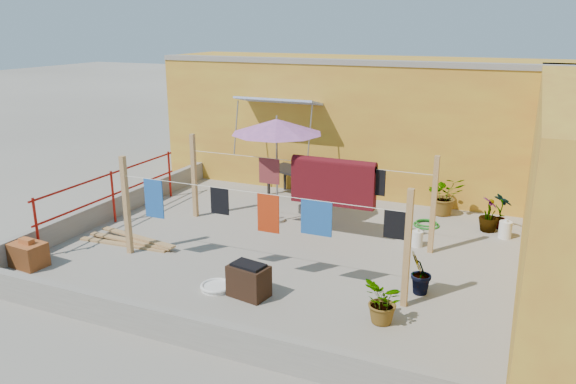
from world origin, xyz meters
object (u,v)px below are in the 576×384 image
Objects in this scene: plant_back_a at (445,195)px; brazier at (249,280)px; water_jug_a at (417,239)px; white_basin at (217,287)px; water_jug_b at (505,230)px; green_hose at (426,224)px; patio_umbrella at (277,127)px; brick_stack at (28,254)px; outdoor_table at (296,172)px.

brazier is at bearing -112.61° from plant_back_a.
white_basin is at bearing -129.59° from water_jug_a.
water_jug_b is (1.48, 1.11, 0.02)m from water_jug_a.
brazier is at bearing -114.41° from green_hose.
patio_umbrella is at bearing -168.80° from water_jug_b.
brazier is 5.39m from water_jug_b.
patio_umbrella reaches higher than water_jug_a.
brick_stack is at bearing -137.21° from plant_back_a.
water_jug_b is (4.75, -0.84, -0.45)m from outdoor_table.
water_jug_a is at bearing -30.77° from outdoor_table.
outdoor_table is 3.13× the size of white_basin.
patio_umbrella is 4.22× the size of green_hose.
patio_umbrella is at bearing -80.44° from outdoor_table.
patio_umbrella reaches higher than white_basin.
water_jug_a reaches higher than white_basin.
water_jug_a is at bearing 50.41° from white_basin.
patio_umbrella reaches higher than brazier.
green_hose is 0.98m from plant_back_a.
water_jug_b is (4.46, 0.88, -1.84)m from patio_umbrella.
water_jug_a is at bearing 31.11° from brick_stack.
brazier is 0.61m from white_basin.
green_hose is at bearing 65.59° from brazier.
brick_stack is at bearing -127.80° from patio_umbrella.
water_jug_a is 0.64× the size of green_hose.
green_hose is at bearing 91.66° from water_jug_a.
plant_back_a reaches higher than brick_stack.
patio_umbrella reaches higher than outdoor_table.
brazier is 1.27× the size of white_basin.
patio_umbrella is 3.97m from plant_back_a.
brick_stack is at bearing -172.36° from brazier.
plant_back_a is (2.13, 5.11, 0.18)m from brazier.
water_jug_b is at bearing -9.99° from outdoor_table.
outdoor_table is at bearing -177.92° from plant_back_a.
patio_umbrella is 3.84m from white_basin.
green_hose is (2.94, 0.97, -1.97)m from patio_umbrella.
white_basin reaches higher than green_hose.
green_hose is 0.61× the size of plant_back_a.
outdoor_table is 4.19× the size of water_jug_b.
outdoor_table is 5.08m from white_basin.
outdoor_table is 6.13m from brick_stack.
outdoor_table reaches higher than green_hose.
patio_umbrella is 4.37× the size of white_basin.
brick_stack is (-2.65, -5.51, -0.40)m from outdoor_table.
plant_back_a is at bearing 30.36° from patio_umbrella.
white_basin is (0.74, -4.99, -0.57)m from outdoor_table.
brick_stack is at bearing -171.26° from white_basin.
brick_stack is 8.75m from water_jug_b.
patio_umbrella is at bearing -161.76° from green_hose.
outdoor_table is at bearing 166.92° from green_hose.
patio_umbrella is 3.67m from green_hose.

